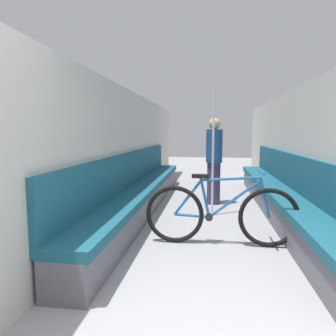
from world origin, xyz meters
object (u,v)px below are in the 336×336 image
bench_seat_row_left (142,192)px  passenger_standing (214,160)px  bicycle (221,214)px  bench_seat_row_right (280,196)px  grab_pole_near (213,155)px

bench_seat_row_left → passenger_standing: bearing=27.9°
bicycle → passenger_standing: 2.14m
bench_seat_row_right → passenger_standing: passenger_standing is taller
grab_pole_near → passenger_standing: (0.03, 0.80, -0.16)m
bench_seat_row_right → bicycle: bearing=-124.7°
passenger_standing → bench_seat_row_right: bearing=84.1°
bench_seat_row_right → bench_seat_row_left: bearing=180.0°
bench_seat_row_left → bicycle: bearing=-48.2°
bench_seat_row_left → bicycle: 1.93m
bench_seat_row_left → bench_seat_row_right: same height
bench_seat_row_left → bench_seat_row_right: size_ratio=1.00×
bicycle → passenger_standing: bearing=87.1°
bench_seat_row_right → grab_pole_near: 1.28m
bench_seat_row_left → grab_pole_near: grab_pole_near is taller
grab_pole_near → bench_seat_row_left: bearing=173.1°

